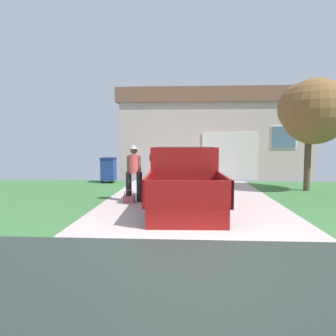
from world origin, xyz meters
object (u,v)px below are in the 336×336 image
pickup_truck (184,178)px  handbag (129,199)px  wheeled_trash_bin (109,169)px  person_with_hat (134,171)px  front_yard_tree (312,110)px  house_with_garage (211,135)px

pickup_truck → handbag: (-1.61, -0.12, -0.61)m
wheeled_trash_bin → person_with_hat: bearing=-66.8°
person_with_hat → front_yard_tree: 6.92m
front_yard_tree → house_with_garage: bearing=115.0°
handbag → front_yard_tree: front_yard_tree is taller
handbag → wheeled_trash_bin: wheeled_trash_bin is taller
front_yard_tree → person_with_hat: bearing=-158.2°
person_with_hat → handbag: 0.84m
front_yard_tree → handbag: bearing=-157.0°
person_with_hat → wheeled_trash_bin: (-1.92, 4.50, -0.31)m
front_yard_tree → wheeled_trash_bin: size_ratio=3.60×
person_with_hat → handbag: size_ratio=4.40×
house_with_garage → wheeled_trash_bin: bearing=-137.1°
person_with_hat → wheeled_trash_bin: size_ratio=1.51×
handbag → pickup_truck: bearing=4.3°
pickup_truck → front_yard_tree: 5.75m
pickup_truck → person_with_hat: 1.51m
wheeled_trash_bin → handbag: bearing=-69.0°
handbag → front_yard_tree: 7.37m
pickup_truck → front_yard_tree: size_ratio=1.24×
pickup_truck → handbag: pickup_truck is taller
person_with_hat → house_with_garage: size_ratio=0.17×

